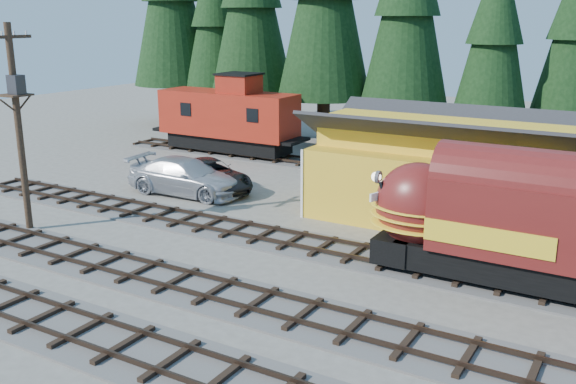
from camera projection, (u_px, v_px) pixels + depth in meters
The scene contains 8 objects.
ground at pixel (346, 299), 22.43m from camera, with size 120.00×120.00×0.00m, color #6B665B.
track_spur at pixel (327, 166), 42.27m from camera, with size 32.00×3.20×0.33m.
depot at pixel (444, 161), 30.37m from camera, with size 12.80×7.00×5.30m.
locomotive at pixel (559, 233), 22.13m from camera, with size 14.37×2.86×3.91m.
caboose at pixel (229, 117), 45.46m from camera, with size 10.29×2.99×5.35m.
utility_pole at pixel (18, 115), 28.40m from camera, with size 1.17×2.28×9.33m.
pickup_truck_a at pixel (209, 175), 36.24m from camera, with size 2.91×6.31×1.75m, color black.
pickup_truck_b at pixel (186, 177), 35.49m from camera, with size 2.78×6.85×1.99m, color #ADAFB5.
Camera 1 is at (8.74, -18.81, 9.55)m, focal length 40.00 mm.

